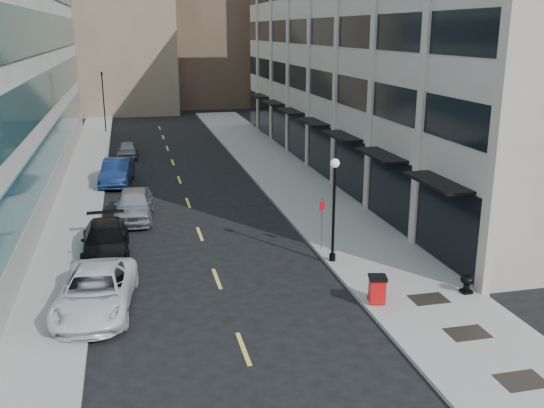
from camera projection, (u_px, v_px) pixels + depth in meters
name	position (u px, v px, depth m)	size (l,w,h in m)	color
ground	(256.00, 382.00, 18.08)	(160.00, 160.00, 0.00)	black
sidewalk_right	(306.00, 194.00, 38.42)	(5.00, 80.00, 0.15)	gray
sidewalk_left	(76.00, 209.00, 35.31)	(3.00, 80.00, 0.15)	gray
building_right	(404.00, 46.00, 44.59)	(15.30, 46.50, 18.25)	#BEB1A1
skyline_tan_far	(43.00, 23.00, 84.83)	(12.00, 14.00, 22.00)	#8F795D
skyline_stone	(285.00, 31.00, 81.01)	(10.00, 14.00, 20.00)	#BEB1A1
grate_near	(522.00, 381.00, 17.86)	(1.40, 1.00, 0.01)	black
grate_mid	(467.00, 333.00, 20.66)	(1.40, 1.00, 0.01)	black
grate_far	(429.00, 299.00, 23.28)	(1.40, 1.00, 0.01)	black
road_centerline	(193.00, 217.00, 33.97)	(0.15, 68.20, 0.01)	#D8CC4C
traffic_signal	(102.00, 76.00, 60.14)	(0.66, 0.66, 6.98)	black
car_white_van	(96.00, 292.00, 22.40)	(2.63, 5.70, 1.58)	white
car_black_pickup	(106.00, 241.00, 27.90)	(2.13, 5.24, 1.52)	black
car_silver_sedan	(134.00, 205.00, 33.31)	(2.03, 5.04, 1.72)	#95989D
car_blue_sedan	(117.00, 172.00, 41.01)	(1.79, 5.13, 1.69)	navy
car_grey_sedan	(128.00, 150.00, 49.39)	(1.57, 3.90, 1.33)	gray
trash_bin	(377.00, 288.00, 22.83)	(0.80, 0.81, 1.07)	red
lamppost	(334.00, 200.00, 26.39)	(0.40, 0.40, 4.77)	black
sign_post	(322.00, 217.00, 28.22)	(0.28, 0.11, 2.47)	slate
urn_planter	(467.00, 282.00, 23.73)	(0.53, 0.53, 0.73)	black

